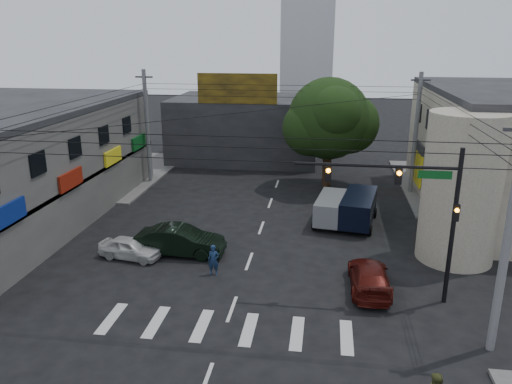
% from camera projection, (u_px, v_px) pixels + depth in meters
% --- Properties ---
extents(ground, '(160.00, 160.00, 0.00)m').
position_uv_depth(ground, '(243.00, 278.00, 25.07)').
color(ground, black).
rests_on(ground, ground).
extents(sidewalk_far_left, '(16.00, 16.00, 0.15)m').
position_uv_depth(sidewalk_far_left, '(78.00, 172.00, 44.48)').
color(sidewalk_far_left, '#514F4C').
rests_on(sidewalk_far_left, ground).
extents(sidewalk_far_right, '(16.00, 16.00, 0.15)m').
position_uv_depth(sidewalk_far_right, '(503.00, 188.00, 39.64)').
color(sidewalk_far_right, '#514F4C').
rests_on(sidewalk_far_right, ground).
extents(corner_column, '(4.00, 4.00, 8.00)m').
position_uv_depth(corner_column, '(461.00, 188.00, 26.19)').
color(corner_column, gray).
rests_on(corner_column, ground).
extents(building_far, '(14.00, 10.00, 6.00)m').
position_uv_depth(building_far, '(246.00, 128.00, 49.29)').
color(building_far, '#232326').
rests_on(building_far, ground).
extents(billboard, '(7.00, 0.30, 2.60)m').
position_uv_depth(billboard, '(237.00, 89.00, 43.38)').
color(billboard, olive).
rests_on(billboard, building_far).
extents(street_tree, '(6.40, 6.40, 8.70)m').
position_uv_depth(street_tree, '(329.00, 119.00, 38.97)').
color(street_tree, black).
rests_on(street_tree, ground).
extents(traffic_gantry, '(7.10, 0.35, 7.20)m').
position_uv_depth(traffic_gantry, '(416.00, 200.00, 21.64)').
color(traffic_gantry, black).
rests_on(traffic_gantry, ground).
extents(utility_pole_near_right, '(0.32, 0.32, 9.20)m').
position_uv_depth(utility_pole_near_right, '(507.00, 239.00, 18.04)').
color(utility_pole_near_right, '#59595B').
rests_on(utility_pole_near_right, ground).
extents(utility_pole_far_left, '(0.32, 0.32, 9.20)m').
position_uv_depth(utility_pole_far_left, '(147.00, 128.00, 40.24)').
color(utility_pole_far_left, '#59595B').
rests_on(utility_pole_far_left, ground).
extents(utility_pole_far_right, '(0.32, 0.32, 9.20)m').
position_uv_depth(utility_pole_far_right, '(416.00, 134.00, 37.42)').
color(utility_pole_far_right, '#59595B').
rests_on(utility_pole_far_right, ground).
extents(dark_sedan, '(1.94, 5.00, 1.62)m').
position_uv_depth(dark_sedan, '(180.00, 241.00, 27.61)').
color(dark_sedan, black).
rests_on(dark_sedan, ground).
extents(white_compact, '(2.53, 3.94, 1.19)m').
position_uv_depth(white_compact, '(130.00, 248.00, 27.20)').
color(white_compact, silver).
rests_on(white_compact, ground).
extents(maroon_sedan, '(2.04, 4.62, 1.32)m').
position_uv_depth(maroon_sedan, '(369.00, 277.00, 23.79)').
color(maroon_sedan, '#460E0A').
rests_on(maroon_sedan, ground).
extents(silver_minivan, '(4.69, 2.98, 1.80)m').
position_uv_depth(silver_minivan, '(332.00, 210.00, 32.22)').
color(silver_minivan, gray).
rests_on(silver_minivan, ground).
extents(navy_van, '(5.56, 3.52, 1.98)m').
position_uv_depth(navy_van, '(358.00, 210.00, 32.04)').
color(navy_van, black).
rests_on(navy_van, ground).
extents(traffic_officer, '(0.63, 0.46, 1.59)m').
position_uv_depth(traffic_officer, '(214.00, 260.00, 25.25)').
color(traffic_officer, '#142748').
rests_on(traffic_officer, ground).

